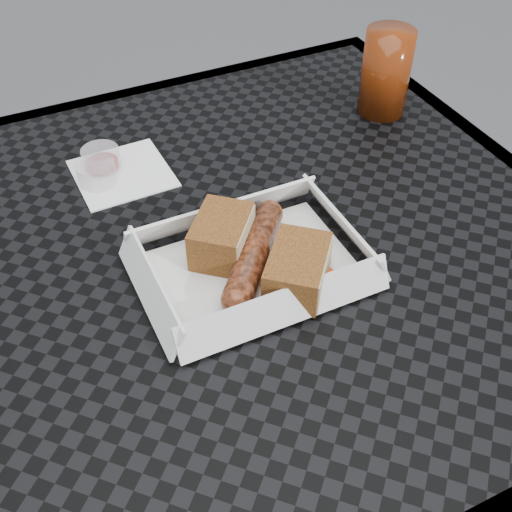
{
  "coord_description": "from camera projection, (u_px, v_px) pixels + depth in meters",
  "views": [
    {
      "loc": [
        -0.23,
        -0.51,
        1.26
      ],
      "look_at": [
        -0.02,
        -0.06,
        0.78
      ],
      "focal_mm": 45.0,
      "sensor_mm": 36.0,
      "label": 1
    }
  ],
  "objects": [
    {
      "name": "napkin",
      "position": [
        122.0,
        173.0,
        0.85
      ],
      "size": [
        0.12,
        0.12,
        0.0
      ],
      "primitive_type": "cube",
      "rotation": [
        0.0,
        0.0,
        0.02
      ],
      "color": "white",
      "rests_on": "patio_table"
    },
    {
      "name": "drink_glass",
      "position": [
        386.0,
        72.0,
        0.92
      ],
      "size": [
        0.07,
        0.07,
        0.12
      ],
      "primitive_type": "cylinder",
      "color": "#5E2008",
      "rests_on": "patio_table"
    },
    {
      "name": "veg_garnish",
      "position": [
        318.0,
        283.0,
        0.7
      ],
      "size": [
        0.03,
        0.03,
        0.0
      ],
      "color": "#E7470A",
      "rests_on": "food_tray"
    },
    {
      "name": "food_tray",
      "position": [
        252.0,
        268.0,
        0.72
      ],
      "size": [
        0.22,
        0.15,
        0.0
      ],
      "primitive_type": "cube",
      "color": "white",
      "rests_on": "patio_table"
    },
    {
      "name": "bread_far",
      "position": [
        297.0,
        269.0,
        0.68
      ],
      "size": [
        0.1,
        0.1,
        0.04
      ],
      "primitive_type": "cube",
      "rotation": [
        0.0,
        0.0,
        0.87
      ],
      "color": "brown",
      "rests_on": "food_tray"
    },
    {
      "name": "condiment_cup_empty",
      "position": [
        97.0,
        173.0,
        0.82
      ],
      "size": [
        0.05,
        0.05,
        0.03
      ],
      "primitive_type": "cylinder",
      "color": "silver",
      "rests_on": "patio_table"
    },
    {
      "name": "bratwurst",
      "position": [
        254.0,
        254.0,
        0.71
      ],
      "size": [
        0.12,
        0.14,
        0.03
      ],
      "rotation": [
        0.0,
        0.0,
        0.87
      ],
      "color": "brown",
      "rests_on": "food_tray"
    },
    {
      "name": "condiment_cup_sauce",
      "position": [
        101.0,
        159.0,
        0.85
      ],
      "size": [
        0.05,
        0.05,
        0.03
      ],
      "primitive_type": "cylinder",
      "color": "#960A0D",
      "rests_on": "patio_table"
    },
    {
      "name": "bread_near",
      "position": [
        221.0,
        236.0,
        0.72
      ],
      "size": [
        0.09,
        0.1,
        0.05
      ],
      "primitive_type": "cube",
      "rotation": [
        0.0,
        0.0,
        0.87
      ],
      "color": "brown",
      "rests_on": "food_tray"
    },
    {
      "name": "patio_table",
      "position": [
        249.0,
        282.0,
        0.81
      ],
      "size": [
        0.8,
        0.8,
        0.74
      ],
      "color": "black",
      "rests_on": "ground"
    }
  ]
}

